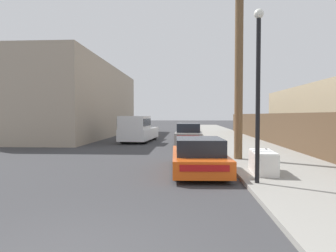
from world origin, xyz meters
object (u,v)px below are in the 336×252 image
discarded_fridge (263,162)px  parked_sports_car_red (198,156)px  utility_pole (239,65)px  pickup_truck (138,129)px  street_lamp (258,83)px  car_parked_mid (189,135)px

discarded_fridge → parked_sports_car_red: (-2.05, 0.64, 0.08)m
utility_pole → discarded_fridge: bearing=-85.2°
discarded_fridge → parked_sports_car_red: parked_sports_car_red is taller
pickup_truck → street_lamp: bearing=117.1°
parked_sports_car_red → utility_pole: (1.79, 2.46, 3.57)m
parked_sports_car_red → utility_pole: utility_pole is taller
parked_sports_car_red → utility_pole: 4.69m
discarded_fridge → pickup_truck: size_ratio=0.30×
utility_pole → street_lamp: 4.77m
car_parked_mid → pickup_truck: pickup_truck is taller
pickup_truck → discarded_fridge: bearing=121.7°
parked_sports_car_red → car_parked_mid: bearing=89.2°
parked_sports_car_red → utility_pole: size_ratio=0.58×
car_parked_mid → parked_sports_car_red: bearing=-87.1°
discarded_fridge → utility_pole: size_ratio=0.21×
car_parked_mid → pickup_truck: bearing=158.8°
street_lamp → utility_pole: bearing=86.6°
car_parked_mid → utility_pole: size_ratio=0.57×
car_parked_mid → street_lamp: (1.78, -11.89, 2.19)m
discarded_fridge → car_parked_mid: bearing=106.6°
street_lamp → car_parked_mid: bearing=98.5°
utility_pole → pickup_truck: bearing=123.1°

